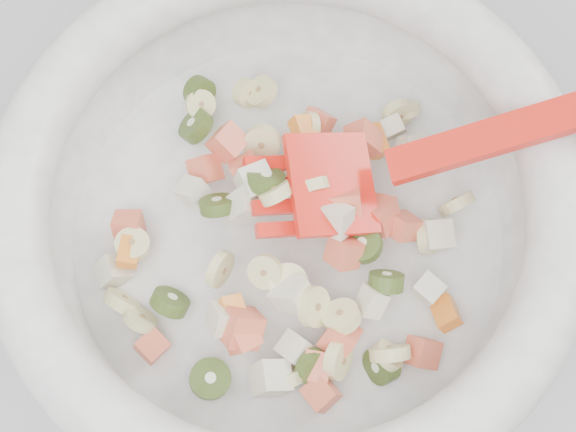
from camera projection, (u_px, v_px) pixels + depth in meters
counter at (292, 329)px, 1.03m from camera, size 2.00×0.60×0.90m
mixing_bowl at (289, 210)px, 0.54m from camera, size 0.48×0.40×0.16m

